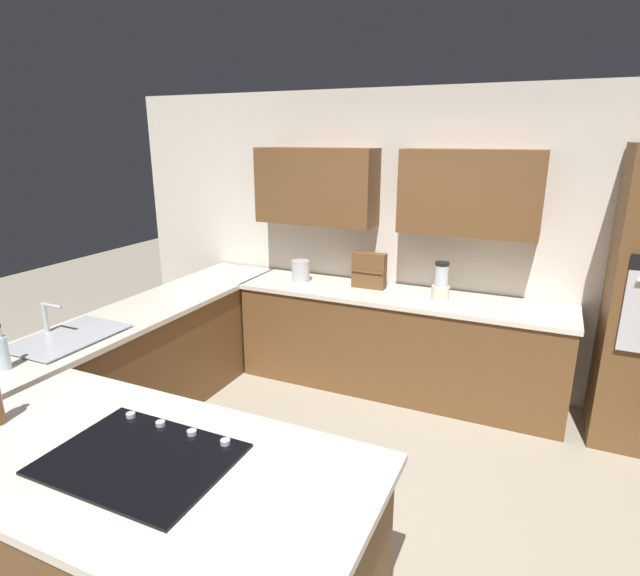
{
  "coord_description": "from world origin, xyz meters",
  "views": [
    {
      "loc": [
        -1.02,
        2.37,
        2.2
      ],
      "look_at": [
        0.68,
        -1.36,
        0.98
      ],
      "focal_mm": 28.71,
      "sensor_mm": 36.0,
      "label": 1
    }
  ],
  "objects_px": {
    "cooktop": "(141,458)",
    "sink_unit": "(68,336)",
    "kettle": "(301,271)",
    "blender": "(441,283)",
    "dish_soap_bottle": "(2,351)",
    "spice_rack": "(369,270)"
  },
  "relations": [
    {
      "from": "dish_soap_bottle",
      "to": "kettle",
      "type": "bearing_deg",
      "value": -106.7
    },
    {
      "from": "sink_unit",
      "to": "kettle",
      "type": "relative_size",
      "value": 3.57
    },
    {
      "from": "spice_rack",
      "to": "dish_soap_bottle",
      "type": "bearing_deg",
      "value": 60.89
    },
    {
      "from": "dish_soap_bottle",
      "to": "blender",
      "type": "bearing_deg",
      "value": -130.09
    },
    {
      "from": "kettle",
      "to": "dish_soap_bottle",
      "type": "height_order",
      "value": "dish_soap_bottle"
    },
    {
      "from": "cooktop",
      "to": "sink_unit",
      "type": "bearing_deg",
      "value": -30.39
    },
    {
      "from": "cooktop",
      "to": "kettle",
      "type": "bearing_deg",
      "value": -77.21
    },
    {
      "from": "sink_unit",
      "to": "cooktop",
      "type": "bearing_deg",
      "value": 149.61
    },
    {
      "from": "blender",
      "to": "dish_soap_bottle",
      "type": "xyz_separation_m",
      "value": [
        2.02,
        2.4,
        -0.02
      ]
    },
    {
      "from": "spice_rack",
      "to": "kettle",
      "type": "xyz_separation_m",
      "value": [
        0.65,
        0.06,
        -0.06
      ]
    },
    {
      "from": "blender",
      "to": "spice_rack",
      "type": "height_order",
      "value": "spice_rack"
    },
    {
      "from": "cooktop",
      "to": "dish_soap_bottle",
      "type": "bearing_deg",
      "value": -14.29
    },
    {
      "from": "cooktop",
      "to": "kettle",
      "type": "xyz_separation_m",
      "value": [
        0.62,
        -2.74,
        0.09
      ]
    },
    {
      "from": "cooktop",
      "to": "spice_rack",
      "type": "relative_size",
      "value": 2.4
    },
    {
      "from": "blender",
      "to": "kettle",
      "type": "relative_size",
      "value": 1.6
    },
    {
      "from": "blender",
      "to": "spice_rack",
      "type": "relative_size",
      "value": 0.99
    },
    {
      "from": "cooktop",
      "to": "kettle",
      "type": "distance_m",
      "value": 2.81
    },
    {
      "from": "blender",
      "to": "spice_rack",
      "type": "xyz_separation_m",
      "value": [
        0.65,
        -0.06,
        0.02
      ]
    },
    {
      "from": "dish_soap_bottle",
      "to": "cooktop",
      "type": "bearing_deg",
      "value": 165.71
    },
    {
      "from": "sink_unit",
      "to": "blender",
      "type": "relative_size",
      "value": 2.23
    },
    {
      "from": "sink_unit",
      "to": "spice_rack",
      "type": "xyz_separation_m",
      "value": [
        -1.43,
        -1.98,
        0.14
      ]
    },
    {
      "from": "cooktop",
      "to": "spice_rack",
      "type": "distance_m",
      "value": 2.81
    }
  ]
}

